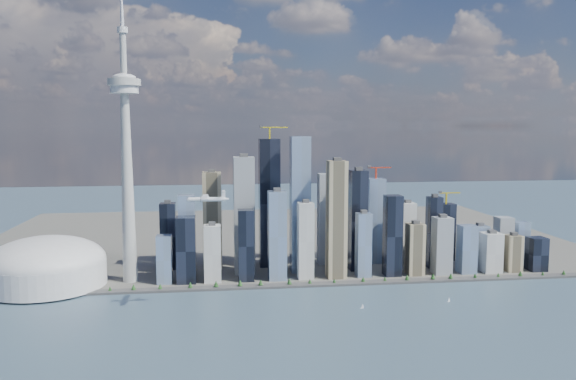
{
  "coord_description": "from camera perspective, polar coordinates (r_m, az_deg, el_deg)",
  "views": [
    {
      "loc": [
        -143.46,
        -699.58,
        280.06
      ],
      "look_at": [
        -21.13,
        260.0,
        169.54
      ],
      "focal_mm": 35.0,
      "sensor_mm": 36.0,
      "label": 1
    }
  ],
  "objects": [
    {
      "name": "shoreline_trees",
      "position": [
        997.94,
        1.29,
        -9.26
      ],
      "size": [
        960.53,
        7.2,
        8.8
      ],
      "color": "#3F2D1E",
      "rests_on": "seawall"
    },
    {
      "name": "seawall",
      "position": [
        999.8,
        1.29,
        -9.63
      ],
      "size": [
        1100.0,
        22.0,
        4.0
      ],
      "primitive_type": "cube",
      "color": "#383838",
      "rests_on": "ground"
    },
    {
      "name": "skyscraper_cluster",
      "position": [
        1073.63,
        3.77,
        -3.86
      ],
      "size": [
        736.0,
        142.0,
        278.47
      ],
      "color": "black",
      "rests_on": "land"
    },
    {
      "name": "land",
      "position": [
        1434.23,
        -1.39,
        -4.68
      ],
      "size": [
        1400.0,
        900.0,
        3.0
      ],
      "primitive_type": "cube",
      "color": "#4C4C47",
      "rests_on": "ground"
    },
    {
      "name": "sailboat_east",
      "position": [
        951.16,
        16.03,
        -10.7
      ],
      "size": [
        5.75,
        3.3,
        8.12
      ],
      "rotation": [
        0.0,
        0.0,
        0.37
      ],
      "color": "white",
      "rests_on": "ground"
    },
    {
      "name": "airplane",
      "position": [
        822.83,
        -8.21,
        -0.88
      ],
      "size": [
        62.8,
        55.41,
        15.36
      ],
      "rotation": [
        0.0,
        0.0,
        -0.01
      ],
      "color": "white",
      "rests_on": "ground"
    },
    {
      "name": "sailboat_west",
      "position": [
        891.63,
        7.57,
        -11.67
      ],
      "size": [
        5.93,
        1.72,
        8.25
      ],
      "rotation": [
        0.0,
        0.0,
        0.03
      ],
      "color": "white",
      "rests_on": "ground"
    },
    {
      "name": "needle_tower",
      "position": [
        1022.6,
        -16.1,
        3.78
      ],
      "size": [
        56.0,
        56.0,
        550.5
      ],
      "color": "#A2A39E",
      "rests_on": "land"
    },
    {
      "name": "dome_stadium",
      "position": [
        1070.05,
        -23.33,
        -7.02
      ],
      "size": [
        200.0,
        200.0,
        86.0
      ],
      "color": "silver",
      "rests_on": "land"
    },
    {
      "name": "ground",
      "position": [
        767.09,
        4.17,
        -14.91
      ],
      "size": [
        4000.0,
        4000.0,
        0.0
      ],
      "primitive_type": "plane",
      "color": "#35485C",
      "rests_on": "ground"
    }
  ]
}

